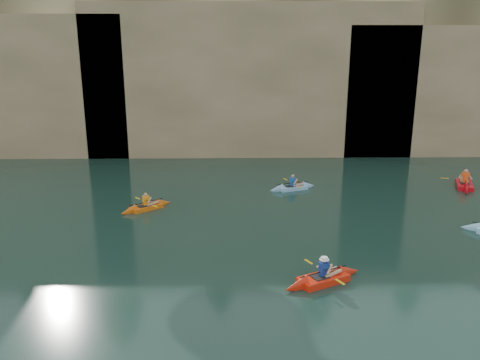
{
  "coord_description": "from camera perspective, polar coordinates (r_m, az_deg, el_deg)",
  "views": [
    {
      "loc": [
        0.6,
        -12.57,
        7.66
      ],
      "look_at": [
        0.92,
        4.36,
        3.0
      ],
      "focal_mm": 35.0,
      "sensor_mm": 36.0,
      "label": 1
    }
  ],
  "objects": [
    {
      "name": "cliff_slab_center",
      "position": [
        35.25,
        1.23,
        12.2
      ],
      "size": [
        24.0,
        2.4,
        11.4
      ],
      "primitive_type": "cube",
      "color": "tan",
      "rests_on": "ground"
    },
    {
      "name": "kayaker_orange",
      "position": [
        23.98,
        -11.35,
        -3.22
      ],
      "size": [
        2.59,
        2.31,
        1.07
      ],
      "rotation": [
        0.0,
        0.0,
        0.7
      ],
      "color": "#DB5A0D",
      "rests_on": "ground"
    },
    {
      "name": "kayaker_red_far",
      "position": [
        30.32,
        25.68,
        -0.48
      ],
      "size": [
        2.46,
        3.67,
        1.34
      ],
      "rotation": [
        0.0,
        0.0,
        1.2
      ],
      "color": "red",
      "rests_on": "ground"
    },
    {
      "name": "cliff",
      "position": [
        42.6,
        -1.93,
        13.15
      ],
      "size": [
        70.0,
        16.0,
        12.0
      ],
      "primitive_type": "cube",
      "color": "tan",
      "rests_on": "ground"
    },
    {
      "name": "main_kayaker",
      "position": [
        16.63,
        10.11,
        -11.71
      ],
      "size": [
        3.12,
        2.07,
        1.16
      ],
      "rotation": [
        0.0,
        0.0,
        0.47
      ],
      "color": "red",
      "rests_on": "ground"
    },
    {
      "name": "ground",
      "position": [
        14.73,
        -3.39,
        -15.98
      ],
      "size": [
        160.0,
        160.0,
        0.0
      ],
      "primitive_type": "plane",
      "color": "black",
      "rests_on": "ground"
    },
    {
      "name": "sea_cave_center",
      "position": [
        35.35,
        -8.57,
        5.35
      ],
      "size": [
        3.5,
        1.0,
        3.2
      ],
      "primitive_type": "cube",
      "color": "black",
      "rests_on": "ground"
    },
    {
      "name": "sea_cave_east",
      "position": [
        36.18,
        14.09,
        6.33
      ],
      "size": [
        5.0,
        1.0,
        4.5
      ],
      "primitive_type": "cube",
      "color": "black",
      "rests_on": "ground"
    },
    {
      "name": "kayaker_ltblue_mid",
      "position": [
        27.02,
        6.41,
        -0.88
      ],
      "size": [
        2.94,
        2.08,
        1.1
      ],
      "rotation": [
        0.0,
        0.0,
        0.36
      ],
      "color": "#87B7E2",
      "rests_on": "ground"
    }
  ]
}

